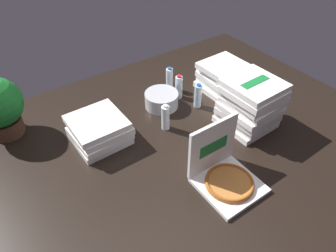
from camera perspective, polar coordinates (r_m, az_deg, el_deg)
The scene contains 10 objects.
ground_plane at distance 2.11m, azimuth 0.85°, elevation -4.87°, with size 3.20×2.40×0.02m, color black.
open_pizza_box at distance 1.90m, azimuth 10.38°, elevation -8.50°, with size 0.35×0.37×0.38m.
pizza_stack_center_far at distance 2.17m, azimuth -12.63°, elevation -0.73°, with size 0.37×0.37×0.19m.
pizza_stack_right_mid at distance 2.68m, azimuth 10.36°, elevation 8.97°, with size 0.39×0.38×0.23m.
pizza_stack_left_far at distance 2.27m, azimuth 15.06°, elevation 3.94°, with size 0.39×0.39×0.37m.
ice_bucket at distance 2.46m, azimuth -1.21°, elevation 4.90°, with size 0.27×0.27×0.12m, color #B7BABF.
water_bottle_0 at distance 2.44m, azimuth 5.56°, elevation 5.57°, with size 0.06×0.06×0.21m.
water_bottle_1 at distance 2.21m, azimuth -0.47°, elevation 1.59°, with size 0.06×0.06×0.21m.
water_bottle_2 at distance 2.53m, azimuth 2.02°, elevation 7.23°, with size 0.06×0.06×0.21m.
water_bottle_3 at distance 2.63m, azimuth 0.28°, elevation 8.68°, with size 0.06×0.06×0.21m.
Camera 1 is at (-0.87, -1.19, 1.50)m, focal length 32.93 mm.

